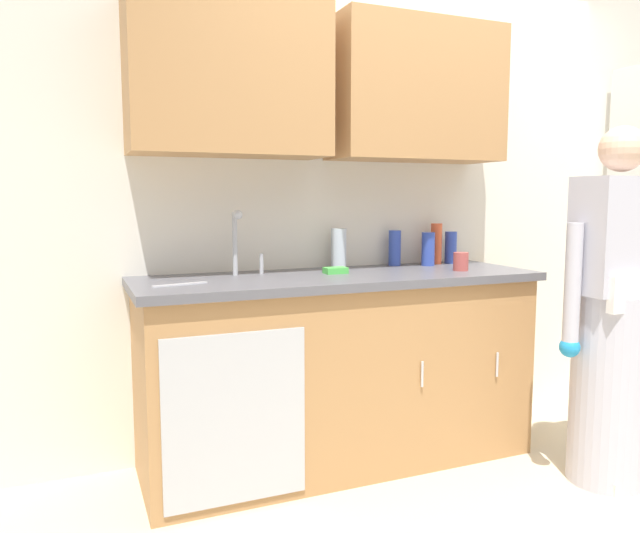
# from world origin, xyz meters

# --- Properties ---
(ground_plane) EXTENTS (9.00, 9.00, 0.00)m
(ground_plane) POSITION_xyz_m (0.00, 0.00, 0.00)
(ground_plane) COLOR beige
(kitchen_wall_with_uppers) EXTENTS (4.80, 0.44, 2.70)m
(kitchen_wall_with_uppers) POSITION_xyz_m (-0.14, 0.99, 1.48)
(kitchen_wall_with_uppers) COLOR silver
(kitchen_wall_with_uppers) RESTS_ON ground
(counter_cabinet) EXTENTS (1.90, 0.62, 0.90)m
(counter_cabinet) POSITION_xyz_m (-0.55, 0.70, 0.45)
(counter_cabinet) COLOR #B27F4C
(counter_cabinet) RESTS_ON ground
(countertop) EXTENTS (1.96, 0.66, 0.04)m
(countertop) POSITION_xyz_m (-0.55, 0.70, 0.92)
(countertop) COLOR #595960
(countertop) RESTS_ON counter_cabinet
(sink) EXTENTS (0.50, 0.36, 0.35)m
(sink) POSITION_xyz_m (-0.99, 0.71, 0.93)
(sink) COLOR #B7BABF
(sink) RESTS_ON counter_cabinet
(person_at_sink) EXTENTS (0.55, 0.34, 1.62)m
(person_at_sink) POSITION_xyz_m (0.51, 0.03, 0.69)
(person_at_sink) COLOR white
(person_at_sink) RESTS_ON ground
(bottle_cleaner_spray) EXTENTS (0.07, 0.07, 0.18)m
(bottle_cleaner_spray) POSITION_xyz_m (0.05, 0.85, 1.03)
(bottle_cleaner_spray) COLOR #334CB2
(bottle_cleaner_spray) RESTS_ON countertop
(bottle_dish_liquid) EXTENTS (0.08, 0.08, 0.21)m
(bottle_dish_liquid) POSITION_xyz_m (-0.45, 0.92, 1.04)
(bottle_dish_liquid) COLOR silver
(bottle_dish_liquid) RESTS_ON countertop
(bottle_water_short) EXTENTS (0.07, 0.07, 0.19)m
(bottle_water_short) POSITION_xyz_m (-0.12, 0.93, 1.04)
(bottle_water_short) COLOR #334CB2
(bottle_water_short) RESTS_ON countertop
(bottle_water_tall) EXTENTS (0.06, 0.06, 0.23)m
(bottle_water_tall) POSITION_xyz_m (0.14, 0.91, 1.05)
(bottle_water_tall) COLOR #E05933
(bottle_water_tall) RESTS_ON countertop
(bottle_soap) EXTENTS (0.07, 0.07, 0.18)m
(bottle_soap) POSITION_xyz_m (0.23, 0.91, 1.03)
(bottle_soap) COLOR #334CB2
(bottle_soap) RESTS_ON countertop
(cup_by_sink) EXTENTS (0.08, 0.08, 0.09)m
(cup_by_sink) POSITION_xyz_m (0.08, 0.59, 0.99)
(cup_by_sink) COLOR #B24C47
(cup_by_sink) RESTS_ON countertop
(knife_on_counter) EXTENTS (0.24, 0.08, 0.01)m
(knife_on_counter) POSITION_xyz_m (-1.32, 0.62, 0.94)
(knife_on_counter) COLOR silver
(knife_on_counter) RESTS_ON countertop
(sponge) EXTENTS (0.11, 0.07, 0.03)m
(sponge) POSITION_xyz_m (-0.55, 0.73, 0.96)
(sponge) COLOR #4CBF4C
(sponge) RESTS_ON countertop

